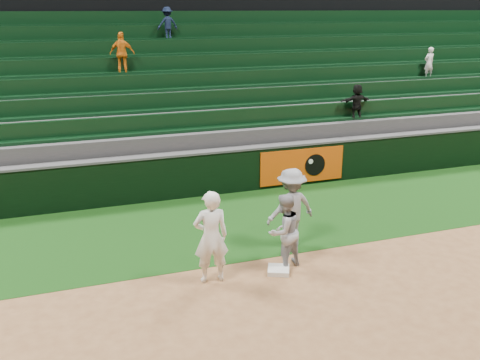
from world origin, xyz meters
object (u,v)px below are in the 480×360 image
object	(u,v)px
first_baseman	(211,237)
baserunner	(284,231)
first_base	(278,270)
base_coach	(291,208)

from	to	relation	value
first_baseman	baserunner	size ratio (longest dim) A/B	1.17
first_base	baserunner	bearing A→B (deg)	47.07
baserunner	base_coach	xyz separation A→B (m)	(0.57, 0.91, 0.10)
first_base	base_coach	size ratio (longest dim) A/B	0.24
first_baseman	base_coach	world-z (taller)	first_baseman
first_base	first_baseman	distance (m)	1.59
first_base	base_coach	distance (m)	1.57
base_coach	first_base	bearing A→B (deg)	48.37
baserunner	first_base	bearing A→B (deg)	25.35
baserunner	base_coach	bearing A→B (deg)	-143.54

